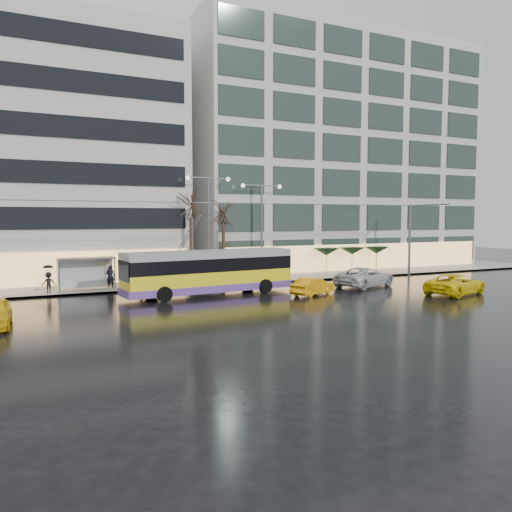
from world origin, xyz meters
TOP-DOWN VIEW (x-y plane):
  - ground at (0.00, 0.00)m, footprint 140.00×140.00m
  - sidewalk at (2.00, 14.00)m, footprint 80.00×10.00m
  - kerb at (2.00, 9.05)m, footprint 80.00×0.10m
  - building_right at (19.00, 19.00)m, footprint 32.00×14.00m
  - trolleybus at (0.05, 5.19)m, footprint 13.00×5.37m
  - catenary at (1.00, 7.94)m, footprint 42.24×5.12m
  - bus_shelter at (-8.38, 10.69)m, footprint 4.20×1.60m
  - street_lamp_near at (2.00, 10.80)m, footprint 3.96×0.36m
  - street_lamp_far at (7.00, 10.80)m, footprint 3.96×0.36m
  - tree_a at (0.50, 11.00)m, footprint 3.20×3.20m
  - tree_b at (3.50, 11.20)m, footprint 3.20×3.20m
  - parasol_a at (14.00, 11.00)m, footprint 2.50×2.50m
  - parasol_b at (17.00, 11.00)m, footprint 2.50×2.50m
  - parasol_c at (20.00, 11.00)m, footprint 2.50×2.50m
  - taxi_b at (6.89, 1.87)m, footprint 4.15×2.84m
  - taxi_c at (16.61, -2.39)m, footprint 6.02×4.01m
  - sedan_silver at (13.14, 3.87)m, footprint 6.37×4.45m
  - pedestrian_a at (-6.14, 11.00)m, footprint 1.20×1.21m
  - pedestrian_b at (-3.71, 11.51)m, footprint 0.94×0.92m
  - pedestrian_c at (-10.72, 10.11)m, footprint 1.05×0.89m

SIDE VIEW (x-z plane):
  - ground at x=0.00m, z-range 0.00..0.00m
  - sidewalk at x=2.00m, z-range 0.00..0.15m
  - kerb at x=2.00m, z-range 0.00..0.15m
  - taxi_b at x=6.89m, z-range 0.00..1.29m
  - taxi_c at x=16.61m, z-range 0.00..1.54m
  - sedan_silver at x=13.14m, z-range 0.00..1.62m
  - pedestrian_b at x=-3.71m, z-range 0.15..1.68m
  - pedestrian_c at x=-10.72m, z-range 0.21..2.32m
  - pedestrian_a at x=-6.14m, z-range 0.48..2.67m
  - trolleybus at x=0.05m, z-range -1.36..4.58m
  - bus_shelter at x=-8.38m, z-range 0.71..3.22m
  - parasol_a at x=14.00m, z-range 1.12..3.77m
  - parasol_b at x=17.00m, z-range 1.12..3.77m
  - parasol_c at x=20.00m, z-range 1.12..3.77m
  - catenary at x=1.00m, z-range 0.75..7.75m
  - street_lamp_far at x=7.00m, z-range 1.45..9.98m
  - street_lamp_near at x=2.00m, z-range 1.48..10.51m
  - tree_b at x=3.50m, z-range 2.55..10.25m
  - tree_a at x=0.50m, z-range 2.89..11.29m
  - building_right at x=19.00m, z-range 0.15..25.15m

